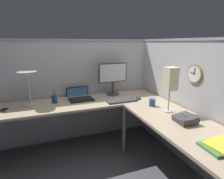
# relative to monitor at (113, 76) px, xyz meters

# --- Properties ---
(ground_plane) EXTENTS (6.80, 6.80, 0.00)m
(ground_plane) POSITION_rel_monitor_xyz_m (-0.17, -0.64, -1.02)
(ground_plane) COLOR #47474C
(cubicle_wall_back) EXTENTS (2.57, 0.12, 1.58)m
(cubicle_wall_back) POSITION_rel_monitor_xyz_m (-0.54, 0.23, -0.23)
(cubicle_wall_back) COLOR #B2B2B7
(cubicle_wall_back) RESTS_ON ground
(cubicle_wall_right) EXTENTS (0.12, 2.37, 1.58)m
(cubicle_wall_right) POSITION_rel_monitor_xyz_m (0.70, -0.90, -0.23)
(cubicle_wall_right) COLOR #B2B2B7
(cubicle_wall_right) RESTS_ON ground
(desk) EXTENTS (2.35, 2.15, 0.73)m
(desk) POSITION_rel_monitor_xyz_m (-0.32, -0.69, -0.39)
(desk) COLOR tan
(desk) RESTS_ON ground
(monitor) EXTENTS (0.46, 0.20, 0.50)m
(monitor) POSITION_rel_monitor_xyz_m (0.00, 0.00, 0.00)
(monitor) COLOR #38383D
(monitor) RESTS_ON desk
(laptop) EXTENTS (0.36, 0.40, 0.22)m
(laptop) POSITION_rel_monitor_xyz_m (-0.53, -0.01, -0.27)
(laptop) COLOR black
(laptop) RESTS_ON desk
(keyboard) EXTENTS (0.43, 0.15, 0.02)m
(keyboard) POSITION_rel_monitor_xyz_m (-0.00, -0.38, -0.28)
(keyboard) COLOR #38383D
(keyboard) RESTS_ON desk
(computer_mouse) EXTENTS (0.06, 0.10, 0.03)m
(computer_mouse) POSITION_rel_monitor_xyz_m (0.27, -0.35, -0.28)
(computer_mouse) COLOR #232326
(computer_mouse) RESTS_ON desk
(desk_lamp_dome) EXTENTS (0.24, 0.24, 0.44)m
(desk_lamp_dome) POSITION_rel_monitor_xyz_m (-1.19, -0.09, 0.07)
(desk_lamp_dome) COLOR #B7BABF
(desk_lamp_dome) RESTS_ON desk
(pen_cup) EXTENTS (0.08, 0.08, 0.18)m
(pen_cup) POSITION_rel_monitor_xyz_m (-0.89, -0.10, -0.24)
(pen_cup) COLOR navy
(pen_cup) RESTS_ON desk
(cell_phone) EXTENTS (0.11, 0.16, 0.01)m
(cell_phone) POSITION_rel_monitor_xyz_m (-1.50, -0.19, -0.29)
(cell_phone) COLOR black
(cell_phone) RESTS_ON desk
(office_phone) EXTENTS (0.20, 0.22, 0.11)m
(office_phone) POSITION_rel_monitor_xyz_m (0.33, -1.24, -0.26)
(office_phone) COLOR #38383D
(office_phone) RESTS_ON desk
(book_stack) EXTENTS (0.30, 0.23, 0.04)m
(book_stack) POSITION_rel_monitor_xyz_m (0.26, -1.72, -0.27)
(book_stack) COLOR #3F7F4C
(book_stack) RESTS_ON desk
(desk_lamp_paper) EXTENTS (0.13, 0.13, 0.53)m
(desk_lamp_paper) POSITION_rel_monitor_xyz_m (0.36, -0.92, 0.09)
(desk_lamp_paper) COLOR #B7BABF
(desk_lamp_paper) RESTS_ON desk
(coffee_mug) EXTENTS (0.08, 0.08, 0.10)m
(coffee_mug) POSITION_rel_monitor_xyz_m (0.29, -0.68, -0.25)
(coffee_mug) COLOR #2D4C8C
(coffee_mug) RESTS_ON desk
(wall_clock) EXTENTS (0.04, 0.22, 0.22)m
(wall_clock) POSITION_rel_monitor_xyz_m (0.65, -0.98, 0.15)
(wall_clock) COLOR olive
(pinned_note_leftmost) EXTENTS (0.06, 0.00, 0.08)m
(pinned_note_leftmost) POSITION_rel_monitor_xyz_m (-1.42, 0.18, 0.05)
(pinned_note_leftmost) COLOR #99B7E5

